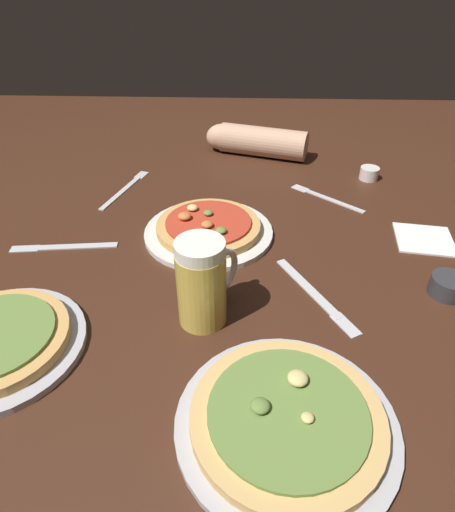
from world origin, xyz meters
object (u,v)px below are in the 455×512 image
at_px(ramekin_butter, 448,286).
at_px(knife_spare, 315,294).
at_px(napkin_folded, 425,239).
at_px(fork_left, 325,197).
at_px(knife_right, 63,246).
at_px(fork_spare, 126,188).
at_px(pizza_plate_side, 287,420).
at_px(diner_arm, 253,141).
at_px(ramekin_sauce, 369,173).
at_px(pizza_plate_far, 208,229).
at_px(beer_mug_dark, 203,282).

height_order(ramekin_butter, knife_spare, ramekin_butter).
relative_size(napkin_folded, fork_left, 0.70).
relative_size(napkin_folded, knife_spare, 0.56).
bearing_deg(knife_right, fork_spare, 75.95).
height_order(pizza_plate_side, diner_arm, diner_arm).
distance_m(knife_right, diner_arm, 0.68).
bearing_deg(fork_left, ramekin_sauce, 40.99).
distance_m(ramekin_sauce, knife_right, 0.82).
height_order(pizza_plate_far, pizza_plate_side, same).
bearing_deg(ramekin_sauce, knife_right, -153.41).
height_order(pizza_plate_far, knife_spare, pizza_plate_far).
bearing_deg(napkin_folded, pizza_plate_far, 179.57).
distance_m(pizza_plate_side, fork_left, 0.68).
distance_m(pizza_plate_side, diner_arm, 0.95).
height_order(knife_right, knife_spare, same).
relative_size(ramekin_sauce, ramekin_butter, 0.76).
bearing_deg(pizza_plate_side, pizza_plate_far, 106.52).
bearing_deg(ramekin_sauce, beer_mug_dark, -125.89).
bearing_deg(ramekin_butter, pizza_plate_far, 158.07).
distance_m(ramekin_sauce, fork_left, 0.18).
bearing_deg(ramekin_butter, beer_mug_dark, -169.72).
height_order(napkin_folded, fork_left, napkin_folded).
height_order(beer_mug_dark, diner_arm, beer_mug_dark).
distance_m(pizza_plate_side, napkin_folded, 0.58).
relative_size(beer_mug_dark, ramekin_butter, 2.37).
distance_m(pizza_plate_side, ramekin_sauce, 0.83).
bearing_deg(knife_spare, diner_arm, 99.36).
bearing_deg(knife_spare, ramekin_butter, 3.73).
distance_m(fork_spare, knife_spare, 0.62).
distance_m(ramekin_butter, knife_right, 0.78).
bearing_deg(pizza_plate_far, pizza_plate_side, -73.48).
bearing_deg(beer_mug_dark, pizza_plate_far, 92.78).
bearing_deg(ramekin_sauce, fork_spare, -172.56).
relative_size(pizza_plate_side, diner_arm, 0.95).
relative_size(pizza_plate_far, ramekin_sauce, 5.60).
relative_size(fork_left, diner_arm, 0.55).
height_order(pizza_plate_far, knife_right, pizza_plate_far).
relative_size(beer_mug_dark, diner_arm, 0.51).
height_order(napkin_folded, diner_arm, diner_arm).
bearing_deg(knife_right, pizza_plate_side, -42.31).
bearing_deg(fork_spare, knife_spare, -42.67).
bearing_deg(diner_arm, ramekin_butter, -61.45).
height_order(napkin_folded, knife_right, napkin_folded).
xyz_separation_m(napkin_folded, fork_spare, (-0.72, 0.22, -0.00)).
height_order(ramekin_sauce, knife_spare, ramekin_sauce).
bearing_deg(fork_left, fork_spare, 176.52).
distance_m(pizza_plate_far, knife_right, 0.32).
distance_m(pizza_plate_far, ramekin_butter, 0.50).
distance_m(ramekin_butter, diner_arm, 0.75).
relative_size(ramekin_sauce, fork_left, 0.30).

